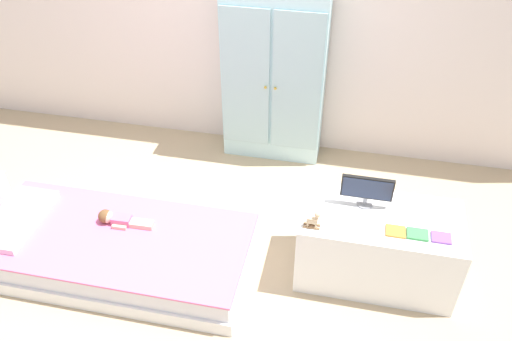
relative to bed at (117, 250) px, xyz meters
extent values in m
cube|color=tan|center=(0.52, 0.15, -0.14)|extent=(10.00, 10.00, 0.02)
cube|color=white|center=(0.00, 0.00, -0.08)|extent=(1.83, 0.84, 0.11)
cube|color=silver|center=(0.00, 0.00, 0.05)|extent=(1.79, 0.80, 0.15)
cube|color=pink|center=(0.00, 0.00, 0.13)|extent=(1.82, 0.83, 0.02)
cube|color=silver|center=(-0.72, 0.00, 0.16)|extent=(0.32, 0.60, 0.05)
cube|color=#D6668E|center=(0.01, 0.13, 0.17)|extent=(0.13, 0.08, 0.06)
cube|color=#DBB293|center=(0.15, 0.15, 0.16)|extent=(0.16, 0.04, 0.04)
cube|color=#DBB293|center=(0.15, 0.11, 0.16)|extent=(0.16, 0.04, 0.04)
cube|color=#DBB293|center=(0.00, 0.18, 0.15)|extent=(0.10, 0.03, 0.03)
cube|color=#DBB293|center=(0.01, 0.08, 0.15)|extent=(0.10, 0.03, 0.03)
sphere|color=#DBB293|center=(-0.10, 0.13, 0.18)|extent=(0.09, 0.09, 0.09)
sphere|color=brown|center=(-0.11, 0.12, 0.18)|extent=(0.10, 0.10, 0.10)
cube|color=silver|center=(0.80, 1.55, 0.60)|extent=(0.83, 0.26, 1.47)
cube|color=#9DC0C9|center=(0.60, 1.41, 0.64)|extent=(0.39, 0.02, 1.20)
cube|color=#9DC0C9|center=(1.01, 1.41, 0.64)|extent=(0.39, 0.02, 1.20)
sphere|color=gold|center=(0.76, 1.39, 0.60)|extent=(0.02, 0.02, 0.02)
sphere|color=gold|center=(0.84, 1.39, 0.60)|extent=(0.02, 0.02, 0.02)
cube|color=white|center=(1.74, 0.27, 0.14)|extent=(1.02, 0.53, 0.54)
cylinder|color=#99999E|center=(1.62, 0.36, 0.41)|extent=(0.10, 0.10, 0.01)
cylinder|color=#99999E|center=(1.62, 0.36, 0.44)|extent=(0.02, 0.02, 0.05)
cube|color=black|center=(1.62, 0.36, 0.54)|extent=(0.33, 0.02, 0.16)
cube|color=#28334C|center=(1.62, 0.35, 0.54)|extent=(0.31, 0.01, 0.14)
cube|color=#8E6642|center=(1.31, 0.10, 0.41)|extent=(0.10, 0.01, 0.01)
cube|color=#8E6642|center=(1.31, 0.07, 0.41)|extent=(0.10, 0.01, 0.01)
cube|color=#D1B289|center=(1.31, 0.09, 0.46)|extent=(0.07, 0.03, 0.04)
cylinder|color=#D1B289|center=(1.33, 0.10, 0.43)|extent=(0.01, 0.01, 0.02)
cylinder|color=#D1B289|center=(1.33, 0.08, 0.43)|extent=(0.01, 0.01, 0.02)
cylinder|color=#D1B289|center=(1.28, 0.10, 0.43)|extent=(0.01, 0.01, 0.02)
cylinder|color=#D1B289|center=(1.28, 0.08, 0.43)|extent=(0.01, 0.01, 0.02)
cylinder|color=#D1B289|center=(1.34, 0.09, 0.49)|extent=(0.02, 0.02, 0.02)
sphere|color=#D1B289|center=(1.34, 0.09, 0.51)|extent=(0.04, 0.04, 0.04)
cube|color=orange|center=(1.81, 0.15, 0.41)|extent=(0.12, 0.10, 0.01)
cube|color=#429E51|center=(1.94, 0.15, 0.41)|extent=(0.13, 0.10, 0.02)
cube|color=#8E51B2|center=(2.08, 0.15, 0.41)|extent=(0.12, 0.09, 0.01)
camera|label=1|loc=(1.45, -2.24, 2.67)|focal=36.78mm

